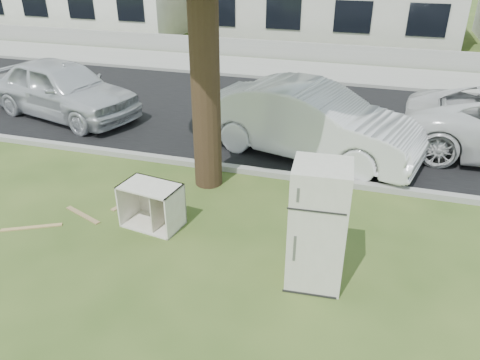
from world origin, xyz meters
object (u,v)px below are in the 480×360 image
(fridge, at_px, (318,226))
(cabinet, at_px, (152,205))
(car_center, at_px, (310,121))
(car_left, at_px, (62,88))

(fridge, distance_m, cabinet, 2.99)
(fridge, height_order, cabinet, fridge)
(fridge, xyz_separation_m, car_center, (-0.77, 4.32, -0.13))
(car_center, distance_m, car_left, 6.84)
(cabinet, height_order, car_left, car_left)
(cabinet, bearing_deg, car_left, 146.13)
(car_center, xyz_separation_m, car_left, (-6.80, 0.67, -0.03))
(car_left, bearing_deg, cabinet, -117.23)
(fridge, relative_size, cabinet, 1.88)
(car_center, height_order, car_left, car_center)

